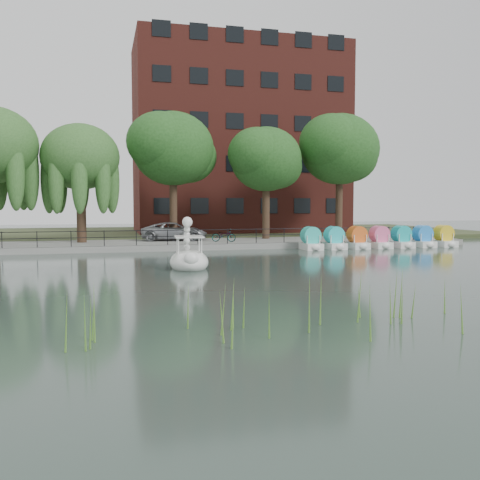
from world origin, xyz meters
name	(u,v)px	position (x,y,z in m)	size (l,w,h in m)	color
ground_plane	(252,277)	(0.00, 0.00, 0.00)	(120.00, 120.00, 0.00)	#3D5045
promenade	(191,244)	(0.00, 16.00, 0.20)	(40.00, 6.00, 0.40)	gray
kerb	(199,248)	(0.00, 13.05, 0.20)	(40.00, 0.25, 0.40)	gray
land_strip	(168,233)	(0.00, 30.00, 0.18)	(60.00, 22.00, 0.36)	#47512D
railing	(198,233)	(0.00, 13.25, 1.15)	(32.00, 0.05, 1.00)	black
apartment_building	(239,139)	(7.00, 29.97, 9.36)	(20.00, 10.07, 18.00)	#4C1E16
willow_mid	(80,157)	(-7.50, 17.00, 6.25)	(5.32, 5.32, 8.15)	#473323
broadleaf_center	(173,149)	(-1.00, 18.00, 7.06)	(6.00, 6.00, 9.25)	#473323
broadleaf_right	(266,160)	(6.00, 17.50, 6.39)	(5.40, 5.40, 8.32)	#473323
broadleaf_far	(340,150)	(12.50, 18.50, 7.40)	(6.30, 6.30, 9.71)	#473323
minivan	(174,230)	(-1.05, 17.23, 1.16)	(5.47, 2.52, 1.52)	gray
bicycle	(224,235)	(2.15, 15.08, 0.90)	(1.72, 0.60, 1.00)	gray
swan_boat	(189,257)	(-2.10, 3.70, 0.54)	(2.04, 3.05, 2.45)	white
pedal_boat_row	(380,239)	(12.53, 11.90, 0.61)	(11.35, 1.70, 1.40)	white
reed_bank	(426,301)	(2.00, -9.50, 0.60)	(24.00, 2.40, 1.20)	#669938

